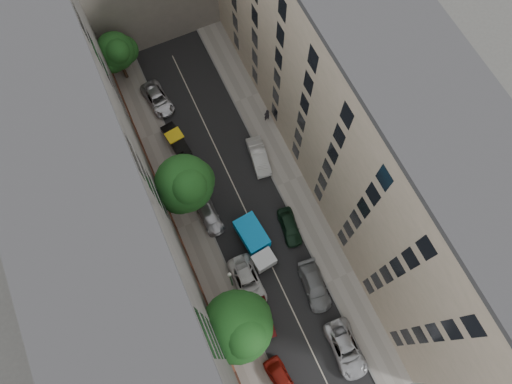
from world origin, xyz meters
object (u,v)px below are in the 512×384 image
car_right_0 (346,349)px  car_right_3 (259,157)px  lamp_post (231,278)px  car_left_1 (264,317)px  car_left_5 (176,140)px  pedestrian (267,115)px  car_left_0 (282,381)px  car_right_1 (315,286)px  tree_mid (186,185)px  car_left_3 (209,216)px  tree_far (117,52)px  car_left_6 (158,99)px  tarp_truck (255,242)px  car_right_2 (290,227)px  car_left_2 (248,282)px  car_left_4 (188,169)px  tree_near (239,327)px

car_right_0 → car_right_3: bearing=90.9°
lamp_post → car_left_1: bearing=-70.9°
car_left_5 → pedestrian: bearing=-16.3°
car_left_0 → car_right_3: bearing=64.9°
car_right_1 → tree_mid: 15.34m
car_left_5 → pedestrian: size_ratio=2.31×
car_left_3 → tree_far: (-2.05, 19.25, 3.94)m
car_right_3 → car_left_0: bearing=-101.6°
car_right_1 → tree_far: tree_far is taller
car_left_1 → car_left_6: (-0.80, 26.00, 0.04)m
tarp_truck → tree_mid: bearing=116.0°
car_right_2 → car_right_3: size_ratio=0.90×
car_left_1 → car_left_2: bearing=96.9°
car_left_5 → car_right_0: (6.40, -26.00, 0.05)m
car_left_1 → tree_far: bearing=102.3°
tarp_truck → car_left_4: size_ratio=1.42×
tree_mid → car_left_2: bearing=-79.3°
car_left_3 → car_right_2: bearing=-35.6°
car_left_5 → tree_far: bearing=93.4°
car_left_4 → tarp_truck: bearing=-82.9°
tree_near → tree_mid: bearing=87.2°
car_right_0 → tree_near: bearing=149.4°
car_left_5 → car_left_0: bearing=-98.1°
car_right_1 → car_right_0: bearing=-83.5°
car_left_3 → tree_mid: size_ratio=0.49×
car_left_3 → tree_far: 19.76m
car_left_4 → tree_near: (-1.61, -17.05, 5.36)m
car_left_5 → car_right_0: car_right_0 is taller
car_left_0 → tree_far: size_ratio=0.64×
car_right_0 → car_right_2: size_ratio=1.32×
car_left_2 → tree_mid: size_ratio=0.59×
car_left_5 → tree_mid: (-0.96, -7.45, 5.38)m
pedestrian → car_left_3: bearing=28.7°
car_right_1 → car_left_4: bearing=118.1°
car_right_1 → tree_mid: size_ratio=0.56×
car_left_1 → car_right_0: car_right_0 is taller
car_left_0 → car_left_5: bearing=84.1°
car_left_2 → car_right_3: car_right_3 is taller
car_left_2 → car_right_0: bearing=-56.8°
tarp_truck → car_left_4: bearing=100.2°
car_left_2 → lamp_post: size_ratio=0.94×
car_right_1 → tree_mid: (-7.36, 12.35, 5.36)m
car_left_6 → car_right_1: bearing=-83.3°
car_left_0 → car_left_1: (0.80, 5.60, -0.09)m
car_right_1 → lamp_post: size_ratio=0.89×
pedestrian → tree_near: bearing=49.7°
car_right_2 → tree_far: tree_far is taller
car_left_1 → car_left_2: car_left_2 is taller
car_left_0 → lamp_post: 10.09m
tarp_truck → car_left_5: (-3.00, 13.72, -0.66)m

